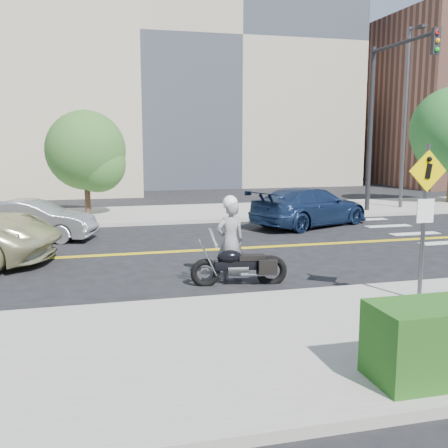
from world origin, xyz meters
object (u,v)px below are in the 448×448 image
parked_car_silver (33,220)px  parked_car_blue (310,207)px  pedestrian_sign (425,208)px  motorcycle (240,257)px  motorcyclist (230,238)px

parked_car_silver → parked_car_blue: parked_car_blue is taller
pedestrian_sign → motorcycle: bearing=140.0°
pedestrian_sign → motorcyclist: (-3.04, 2.85, -0.97)m
parked_car_silver → motorcycle: bearing=-126.3°
parked_car_blue → parked_car_silver: bearing=68.3°
motorcyclist → parked_car_silver: (-4.93, 6.39, -0.34)m
motorcyclist → parked_car_blue: 8.47m
motorcycle → parked_car_blue: 8.73m
motorcyclist → parked_car_blue: (4.96, 6.86, -0.25)m
motorcycle → parked_car_silver: 8.45m
parked_car_blue → motorcyclist: bearing=119.7°
parked_car_silver → parked_car_blue: size_ratio=0.78×
pedestrian_sign → parked_car_silver: size_ratio=0.76×
motorcycle → parked_car_silver: parked_car_silver is taller
pedestrian_sign → motorcycle: 4.04m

